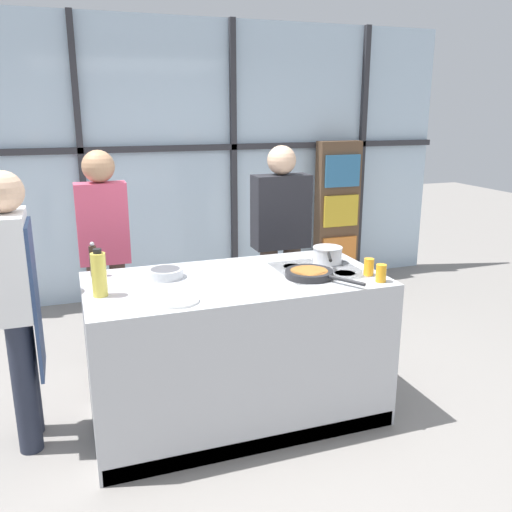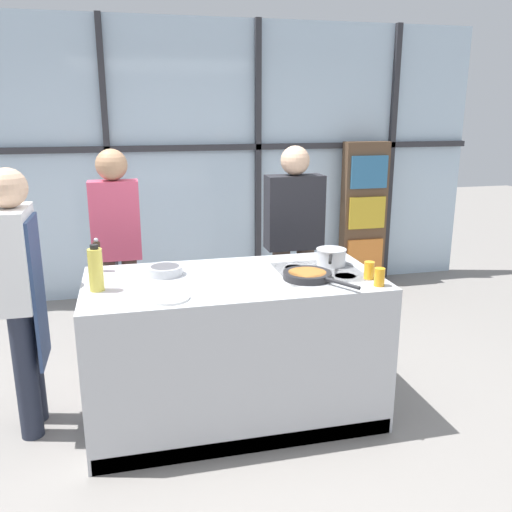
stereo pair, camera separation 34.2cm
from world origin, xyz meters
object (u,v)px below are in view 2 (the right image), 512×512
pepper_grinder (97,256)px  mixing_bowl (165,270)px  chef (20,288)px  spectator_far_left (117,240)px  saucepan (331,256)px  oil_bottle (96,269)px  juice_glass_near (379,277)px  juice_glass_far (369,270)px  frying_pan (308,275)px  spectator_center_left (294,236)px  white_plate (169,298)px

pepper_grinder → mixing_bowl: bearing=-23.3°
chef → spectator_far_left: spectator_far_left is taller
saucepan → oil_bottle: oil_bottle is taller
juice_glass_near → juice_glass_far: (0.00, 0.14, 0.00)m
oil_bottle → juice_glass_near: bearing=-10.4°
mixing_bowl → juice_glass_near: (1.20, -0.51, 0.02)m
frying_pan → pepper_grinder: (-1.25, 0.46, 0.08)m
frying_pan → juice_glass_near: (0.36, -0.22, 0.03)m
spectator_center_left → juice_glass_far: size_ratio=15.48×
saucepan → mixing_bowl: bearing=178.2°
frying_pan → white_plate: (-0.85, -0.16, -0.02)m
spectator_center_left → frying_pan: bearing=77.0°
white_plate → frying_pan: bearing=10.8°
saucepan → spectator_far_left: bearing=147.6°
mixing_bowl → juice_glass_near: 1.30m
oil_bottle → spectator_center_left: bearing=35.3°
white_plate → oil_bottle: oil_bottle is taller
frying_pan → juice_glass_far: bearing=-12.7°
spectator_center_left → frying_pan: spectator_center_left is taller
spectator_far_left → spectator_center_left: same height
oil_bottle → pepper_grinder: bearing=91.5°
saucepan → mixing_bowl: 1.08m
chef → frying_pan: chef is taller
mixing_bowl → oil_bottle: (-0.40, -0.22, 0.10)m
frying_pan → mixing_bowl: 0.89m
chef → white_plate: bearing=62.9°
saucepan → juice_glass_near: size_ratio=3.27×
mixing_bowl → oil_bottle: 0.46m
mixing_bowl → saucepan: bearing=-1.8°
chef → juice_glass_near: bearing=76.7°
chef → spectator_far_left: 1.03m
chef → mixing_bowl: bearing=91.9°
chef → saucepan: bearing=89.8°
spectator_far_left → juice_glass_far: 1.93m
white_plate → juice_glass_near: (1.22, -0.06, 0.05)m
spectator_center_left → oil_bottle: 1.84m
saucepan → oil_bottle: 1.49m
spectator_far_left → saucepan: size_ratio=4.73×
spectator_center_left → white_plate: 1.71m
white_plate → pepper_grinder: size_ratio=1.06×
white_plate → juice_glass_near: juice_glass_near is taller
chef → spectator_center_left: bearing=114.2°
pepper_grinder → spectator_far_left: bearing=80.7°
spectator_far_left → juice_glass_near: size_ratio=15.47×
spectator_center_left → mixing_bowl: 1.39m
juice_glass_near → saucepan: bearing=103.8°
spectator_center_left → white_plate: spectator_center_left is taller
white_plate → juice_glass_near: 1.22m
oil_bottle → pepper_grinder: (-0.01, 0.39, -0.03)m
chef → spectator_center_left: (1.94, 0.87, 0.01)m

